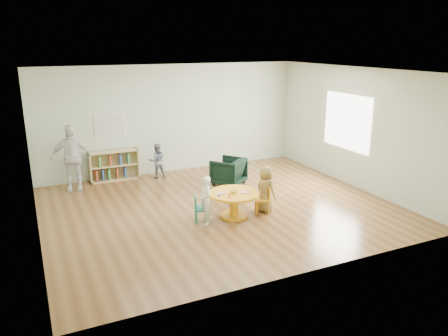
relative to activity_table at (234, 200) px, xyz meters
name	(u,v)px	position (x,y,z in m)	size (l,w,h in m)	color
room	(220,118)	(-0.04, 0.58, 1.55)	(7.10, 7.00, 2.80)	brown
activity_table	(234,200)	(0.00, 0.00, 0.00)	(1.01, 1.01, 0.55)	orange
kid_chair_left	(200,208)	(-0.70, 0.05, -0.06)	(0.35, 0.35, 0.53)	#167C5F
kid_chair_right	(264,198)	(0.66, -0.04, -0.05)	(0.38, 0.38, 0.55)	orange
bookshelf	(113,165)	(-1.67, 3.44, 0.02)	(1.20, 0.30, 0.75)	tan
alphabet_poster	(110,126)	(-1.66, 3.56, 1.00)	(0.74, 0.01, 0.54)	white
armchair	(228,171)	(0.78, 1.89, -0.02)	(0.69, 0.72, 0.65)	black
child_left	(206,200)	(-0.63, -0.08, 0.12)	(0.34, 0.22, 0.93)	white
child_right	(265,189)	(0.70, -0.02, 0.13)	(0.47, 0.31, 0.96)	gold
toddler	(157,161)	(-0.63, 3.13, 0.10)	(0.43, 0.34, 0.89)	#172139
adult_caretaker	(71,158)	(-2.68, 3.05, 0.43)	(0.91, 0.38, 1.55)	white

